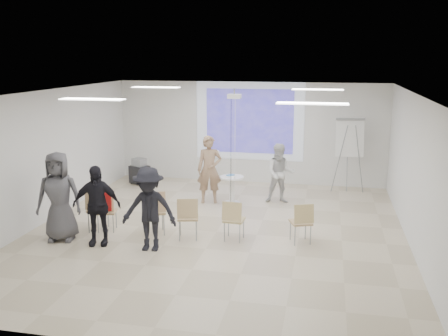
% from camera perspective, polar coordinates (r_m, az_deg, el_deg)
% --- Properties ---
extents(floor, '(8.00, 9.00, 0.10)m').
position_cam_1_polar(floor, '(10.98, -0.86, -7.55)').
color(floor, beige).
rests_on(floor, ground).
extents(ceiling, '(8.00, 9.00, 0.10)m').
position_cam_1_polar(ceiling, '(10.31, -0.92, 8.82)').
color(ceiling, white).
rests_on(ceiling, wall_back).
extents(wall_back, '(8.00, 0.10, 3.00)m').
position_cam_1_polar(wall_back, '(14.94, 2.96, 4.07)').
color(wall_back, silver).
rests_on(wall_back, floor).
extents(wall_left, '(0.10, 9.00, 3.00)m').
position_cam_1_polar(wall_left, '(12.08, -19.99, 1.21)').
color(wall_left, silver).
rests_on(wall_left, floor).
extents(wall_right, '(0.10, 9.00, 3.00)m').
position_cam_1_polar(wall_right, '(10.44, 21.34, -0.63)').
color(wall_right, silver).
rests_on(wall_right, floor).
extents(projection_halo, '(3.20, 0.01, 2.30)m').
position_cam_1_polar(projection_halo, '(14.82, 2.94, 5.36)').
color(projection_halo, silver).
rests_on(projection_halo, wall_back).
extents(projection_image, '(2.60, 0.01, 1.90)m').
position_cam_1_polar(projection_image, '(14.81, 2.93, 5.36)').
color(projection_image, '#3731A7').
rests_on(projection_image, wall_back).
extents(pedestal_table, '(0.81, 0.81, 0.76)m').
position_cam_1_polar(pedestal_table, '(12.79, 0.89, -2.35)').
color(pedestal_table, silver).
rests_on(pedestal_table, floor).
extents(player_left, '(0.83, 0.66, 1.99)m').
position_cam_1_polar(player_left, '(12.84, -1.68, 0.34)').
color(player_left, '#A27F63').
rests_on(player_left, floor).
extents(player_right, '(0.91, 0.77, 1.72)m').
position_cam_1_polar(player_right, '(12.94, 6.44, -0.26)').
color(player_right, silver).
rests_on(player_right, floor).
extents(controller_left, '(0.07, 0.13, 0.04)m').
position_cam_1_polar(controller_left, '(12.98, -0.66, 1.90)').
color(controller_left, white).
rests_on(controller_left, player_left).
extents(controller_right, '(0.05, 0.12, 0.04)m').
position_cam_1_polar(controller_right, '(13.13, 5.80, 1.29)').
color(controller_right, white).
rests_on(controller_right, player_right).
extents(chair_far_left, '(0.58, 0.60, 0.97)m').
position_cam_1_polar(chair_far_left, '(11.17, -14.29, -4.23)').
color(chair_far_left, tan).
rests_on(chair_far_left, floor).
extents(chair_left_mid, '(0.49, 0.51, 0.86)m').
position_cam_1_polar(chair_left_mid, '(11.11, -13.34, -4.61)').
color(chair_left_mid, tan).
rests_on(chair_left_mid, floor).
extents(chair_left_inner, '(0.62, 0.63, 0.98)m').
position_cam_1_polar(chair_left_inner, '(10.72, -7.95, -4.63)').
color(chair_left_inner, tan).
rests_on(chair_left_inner, floor).
extents(chair_center, '(0.52, 0.55, 0.91)m').
position_cam_1_polar(chair_center, '(10.37, -4.16, -5.36)').
color(chair_center, tan).
rests_on(chair_center, floor).
extents(chair_right_inner, '(0.43, 0.46, 0.87)m').
position_cam_1_polar(chair_right_inner, '(10.28, 1.06, -5.66)').
color(chair_right_inner, tan).
rests_on(chair_right_inner, floor).
extents(chair_right_far, '(0.53, 0.55, 0.87)m').
position_cam_1_polar(chair_right_far, '(10.25, 8.90, -5.87)').
color(chair_right_far, tan).
rests_on(chair_right_far, floor).
extents(red_jacket, '(0.42, 0.18, 0.39)m').
position_cam_1_polar(red_jacket, '(10.93, -13.80, -3.76)').
color(red_jacket, '#AF1615').
rests_on(red_jacket, chair_left_mid).
extents(laptop, '(0.43, 0.38, 0.03)m').
position_cam_1_polar(laptop, '(10.83, -7.94, -4.74)').
color(laptop, black).
rests_on(laptop, chair_left_inner).
extents(audience_left, '(1.20, 0.86, 1.88)m').
position_cam_1_polar(audience_left, '(10.31, -14.40, -3.52)').
color(audience_left, black).
rests_on(audience_left, floor).
extents(audience_mid, '(1.26, 0.73, 1.89)m').
position_cam_1_polar(audience_mid, '(9.80, -8.57, -4.07)').
color(audience_mid, black).
rests_on(audience_mid, floor).
extents(audience_outer, '(1.15, 0.89, 2.09)m').
position_cam_1_polar(audience_outer, '(10.75, -18.38, -2.54)').
color(audience_outer, '#515055').
rests_on(audience_outer, floor).
extents(flipchart_easel, '(0.90, 0.69, 2.09)m').
position_cam_1_polar(flipchart_easel, '(14.10, 14.17, 3.33)').
color(flipchart_easel, gray).
rests_on(flipchart_easel, floor).
extents(av_cart, '(0.64, 0.59, 0.77)m').
position_cam_1_polar(av_cart, '(15.06, -9.62, -0.47)').
color(av_cart, black).
rests_on(av_cart, floor).
extents(ceiling_projector, '(0.30, 0.25, 3.00)m').
position_cam_1_polar(ceiling_projector, '(11.78, 1.17, 7.55)').
color(ceiling_projector, white).
rests_on(ceiling_projector, ceiling).
extents(fluor_panel_nw, '(1.20, 0.30, 0.02)m').
position_cam_1_polar(fluor_panel_nw, '(12.80, -7.78, 9.12)').
color(fluor_panel_nw, white).
rests_on(fluor_panel_nw, ceiling).
extents(fluor_panel_ne, '(1.20, 0.30, 0.02)m').
position_cam_1_polar(fluor_panel_ne, '(12.07, 10.65, 8.80)').
color(fluor_panel_ne, white).
rests_on(fluor_panel_ne, ceiling).
extents(fluor_panel_sw, '(1.20, 0.30, 0.02)m').
position_cam_1_polar(fluor_panel_sw, '(9.58, -14.82, 7.61)').
color(fluor_panel_sw, white).
rests_on(fluor_panel_sw, ceiling).
extents(fluor_panel_se, '(1.20, 0.30, 0.02)m').
position_cam_1_polar(fluor_panel_se, '(8.58, 10.06, 7.27)').
color(fluor_panel_se, white).
rests_on(fluor_panel_se, ceiling).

